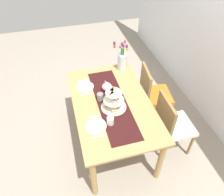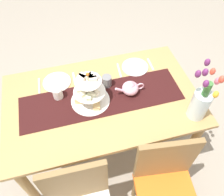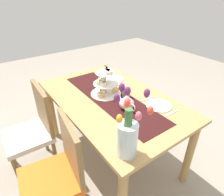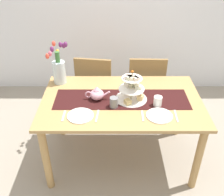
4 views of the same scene
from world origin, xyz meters
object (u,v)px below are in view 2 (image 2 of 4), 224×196
object	(u,v)px
tiered_cake_stand	(89,92)
knife_left	(119,70)
knife_right	(39,86)
mug_grey	(107,81)
fork_left	(150,64)
dining_table	(102,107)
dinner_plate_left	(135,67)
tulip_vase	(201,101)
chair_left	(166,185)
mug_white_text	(58,93)
teapot	(130,88)
fork_right	(74,79)
dinner_plate_right	(57,82)

from	to	relation	value
tiered_cake_stand	knife_left	distance (m)	0.42
knife_right	mug_grey	size ratio (longest dim) A/B	1.79
fork_left	knife_right	xyz separation A→B (m)	(0.97, 0.00, 0.00)
fork_left	knife_left	world-z (taller)	same
dining_table	dinner_plate_left	bearing A→B (deg)	-144.06
tulip_vase	knife_right	xyz separation A→B (m)	(1.10, -0.59, -0.15)
chair_left	mug_white_text	size ratio (longest dim) A/B	9.58
teapot	mug_grey	bearing A→B (deg)	-38.16
teapot	knife_left	distance (m)	0.27
fork_right	teapot	bearing A→B (deg)	147.01
dinner_plate_right	fork_right	xyz separation A→B (m)	(-0.14, 0.00, -0.00)
fork_left	dining_table	bearing A→B (deg)	27.40
tulip_vase	fork_right	bearing A→B (deg)	-36.11
teapot	fork_right	xyz separation A→B (m)	(0.41, -0.26, -0.06)
fork_right	mug_grey	world-z (taller)	mug_grey
mug_white_text	fork_left	bearing A→B (deg)	-169.13
mug_grey	dinner_plate_left	bearing A→B (deg)	-154.40
chair_left	fork_left	distance (m)	1.01
fork_left	knife_right	distance (m)	0.97
tiered_cake_stand	dinner_plate_left	bearing A→B (deg)	-150.01
dining_table	fork_left	xyz separation A→B (m)	(-0.51, -0.26, 0.11)
fork_right	fork_left	bearing A→B (deg)	180.00
knife_left	fork_right	distance (m)	0.39
dinner_plate_right	mug_white_text	bearing A→B (deg)	88.02
tulip_vase	dining_table	bearing A→B (deg)	-27.16
tiered_cake_stand	knife_right	distance (m)	0.47
chair_left	dinner_plate_right	xyz separation A→B (m)	(0.61, -0.95, 0.26)
tulip_vase	knife_left	bearing A→B (deg)	-54.86
dining_table	knife_left	distance (m)	0.36
tiered_cake_stand	chair_left	bearing A→B (deg)	119.25
knife_left	mug_grey	xyz separation A→B (m)	(0.15, 0.14, 0.05)
teapot	dinner_plate_left	bearing A→B (deg)	-116.49
fork_left	tiered_cake_stand	bearing A→B (deg)	23.66
chair_left	teapot	bearing A→B (deg)	-84.96
tulip_vase	mug_grey	bearing A→B (deg)	-38.78
chair_left	knife_left	size ratio (longest dim) A/B	5.35
teapot	knife_left	world-z (taller)	teapot
tulip_vase	fork_left	bearing A→B (deg)	-78.05
fork_right	mug_white_text	world-z (taller)	mug_white_text
fork_right	dinner_plate_left	bearing A→B (deg)	180.00
fork_left	chair_left	bearing A→B (deg)	77.25
dinner_plate_left	fork_left	world-z (taller)	dinner_plate_left
knife_right	dining_table	bearing A→B (deg)	150.37
mug_white_text	tiered_cake_stand	bearing A→B (deg)	155.87
tiered_cake_stand	fork_right	xyz separation A→B (m)	(0.08, -0.26, -0.11)
tulip_vase	mug_grey	world-z (taller)	tulip_vase
knife_left	dinner_plate_right	xyz separation A→B (m)	(0.54, 0.00, 0.00)
knife_left	mug_grey	distance (m)	0.21
mug_white_text	tulip_vase	bearing A→B (deg)	155.88
dining_table	fork_left	world-z (taller)	fork_left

